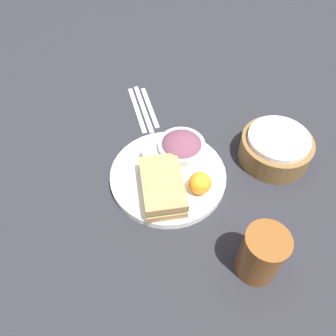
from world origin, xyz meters
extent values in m
plane|color=#232328|center=(0.00, 0.00, 0.00)|extent=(4.00, 4.00, 0.00)
cylinder|color=white|center=(0.00, 0.00, 0.01)|extent=(0.26, 0.26, 0.02)
cube|color=#A37A4C|center=(0.05, -0.01, 0.03)|extent=(0.16, 0.11, 0.02)
cube|color=#6BB24C|center=(0.05, -0.01, 0.04)|extent=(0.15, 0.11, 0.01)
cube|color=#A37A4C|center=(0.05, -0.01, 0.05)|extent=(0.16, 0.11, 0.02)
cylinder|color=silver|center=(-0.06, 0.03, 0.04)|extent=(0.11, 0.11, 0.04)
ellipsoid|color=brown|center=(-0.06, 0.03, 0.05)|extent=(0.10, 0.10, 0.06)
cylinder|color=#B7B7BC|center=(-0.04, -0.04, 0.03)|extent=(0.05, 0.05, 0.03)
sphere|color=orange|center=(0.04, 0.07, 0.04)|extent=(0.05, 0.05, 0.05)
cylinder|color=brown|center=(0.20, 0.18, 0.06)|extent=(0.08, 0.08, 0.12)
cylinder|color=brown|center=(-0.08, 0.25, 0.03)|extent=(0.16, 0.16, 0.06)
cylinder|color=white|center=(-0.08, 0.25, 0.07)|extent=(0.14, 0.14, 0.01)
cube|color=#B2B2B7|center=(-0.23, -0.10, 0.00)|extent=(0.18, 0.07, 0.01)
cube|color=#B2B2B7|center=(-0.23, -0.08, 0.00)|extent=(0.19, 0.08, 0.01)
cube|color=#B2B2B7|center=(-0.24, -0.07, 0.00)|extent=(0.16, 0.07, 0.01)
camera|label=1|loc=(0.45, 0.03, 0.60)|focal=35.00mm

